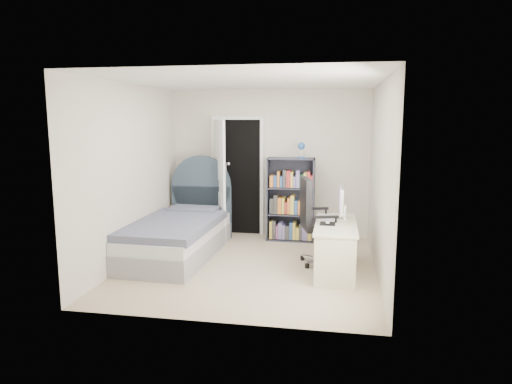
% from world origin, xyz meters
% --- Properties ---
extents(room_shell, '(3.50, 3.70, 2.60)m').
position_xyz_m(room_shell, '(0.00, 0.00, 1.25)').
color(room_shell, tan).
rests_on(room_shell, ground).
extents(door, '(0.92, 0.76, 2.06)m').
position_xyz_m(door, '(-0.70, 1.54, 1.03)').
color(door, black).
rests_on(door, ground).
extents(bed, '(1.15, 2.32, 1.41)m').
position_xyz_m(bed, '(-1.14, 0.38, 0.32)').
color(bed, gray).
rests_on(bed, ground).
extents(nightstand, '(0.43, 0.43, 0.63)m').
position_xyz_m(nightstand, '(-1.46, 1.58, 0.42)').
color(nightstand, tan).
rests_on(nightstand, ground).
extents(floor_lamp, '(0.18, 0.18, 1.28)m').
position_xyz_m(floor_lamp, '(-0.72, 1.70, 0.52)').
color(floor_lamp, silver).
rests_on(floor_lamp, ground).
extents(bookcase, '(0.77, 0.33, 1.64)m').
position_xyz_m(bookcase, '(0.42, 1.47, 0.63)').
color(bookcase, '#333645').
rests_on(bookcase, ground).
extents(desk, '(0.54, 1.35, 1.10)m').
position_xyz_m(desk, '(1.16, -0.01, 0.36)').
color(desk, beige).
rests_on(desk, ground).
extents(office_chair, '(0.66, 0.68, 1.21)m').
position_xyz_m(office_chair, '(0.88, 0.26, 0.67)').
color(office_chair, silver).
rests_on(office_chair, ground).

